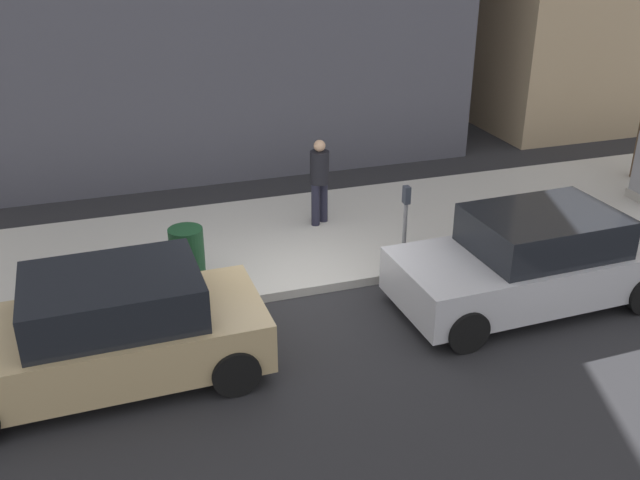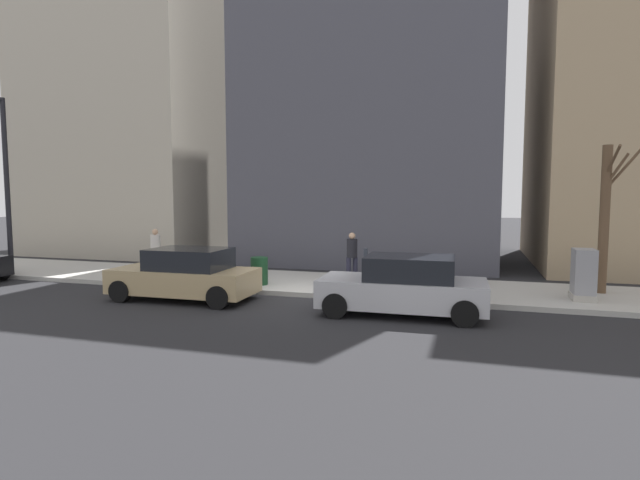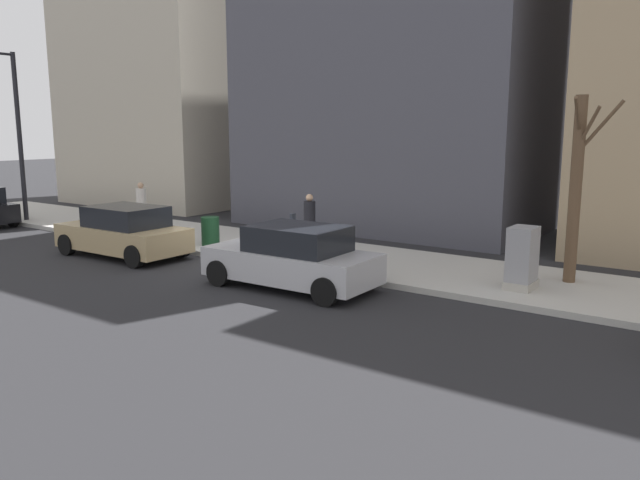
{
  "view_description": "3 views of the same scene",
  "coord_description": "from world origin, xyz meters",
  "px_view_note": "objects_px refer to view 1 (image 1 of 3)",
  "views": [
    {
      "loc": [
        -9.57,
        2.84,
        5.71
      ],
      "look_at": [
        -0.16,
        -0.27,
        1.04
      ],
      "focal_mm": 40.0,
      "sensor_mm": 36.0,
      "label": 1
    },
    {
      "loc": [
        -13.95,
        -4.98,
        3.05
      ],
      "look_at": [
        -0.13,
        -0.75,
        1.76
      ],
      "focal_mm": 28.0,
      "sensor_mm": 36.0,
      "label": 2
    },
    {
      "loc": [
        -12.69,
        -12.35,
        3.79
      ],
      "look_at": [
        -0.05,
        -3.27,
        0.98
      ],
      "focal_mm": 35.0,
      "sensor_mm": 36.0,
      "label": 3
    }
  ],
  "objects_px": {
    "pedestrian_near_meter": "(320,177)",
    "parked_car_silver": "(531,261)",
    "parking_meter": "(405,215)",
    "parked_car_tan": "(105,331)",
    "trash_bin": "(187,254)"
  },
  "relations": [
    {
      "from": "pedestrian_near_meter",
      "to": "parked_car_silver",
      "type": "bearing_deg",
      "value": 89.41
    },
    {
      "from": "parking_meter",
      "to": "parked_car_silver",
      "type": "bearing_deg",
      "value": -141.81
    },
    {
      "from": "parked_car_tan",
      "to": "trash_bin",
      "type": "distance_m",
      "value": 2.59
    },
    {
      "from": "parked_car_silver",
      "to": "trash_bin",
      "type": "distance_m",
      "value": 5.45
    },
    {
      "from": "trash_bin",
      "to": "pedestrian_near_meter",
      "type": "xyz_separation_m",
      "value": [
        1.5,
        -2.75,
        0.49
      ]
    },
    {
      "from": "parked_car_tan",
      "to": "parking_meter",
      "type": "xyz_separation_m",
      "value": [
        1.74,
        -5.01,
        0.24
      ]
    },
    {
      "from": "parked_car_tan",
      "to": "pedestrian_near_meter",
      "type": "distance_m",
      "value": 5.55
    },
    {
      "from": "parking_meter",
      "to": "pedestrian_near_meter",
      "type": "relative_size",
      "value": 0.81
    },
    {
      "from": "parked_car_silver",
      "to": "parking_meter",
      "type": "bearing_deg",
      "value": 36.51
    },
    {
      "from": "trash_bin",
      "to": "pedestrian_near_meter",
      "type": "distance_m",
      "value": 3.17
    },
    {
      "from": "parked_car_tan",
      "to": "parking_meter",
      "type": "distance_m",
      "value": 5.31
    },
    {
      "from": "parked_car_silver",
      "to": "parked_car_tan",
      "type": "relative_size",
      "value": 1.0
    },
    {
      "from": "parked_car_tan",
      "to": "trash_bin",
      "type": "bearing_deg",
      "value": -33.22
    },
    {
      "from": "trash_bin",
      "to": "pedestrian_near_meter",
      "type": "height_order",
      "value": "pedestrian_near_meter"
    },
    {
      "from": "parked_car_silver",
      "to": "parking_meter",
      "type": "height_order",
      "value": "parked_car_silver"
    }
  ]
}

